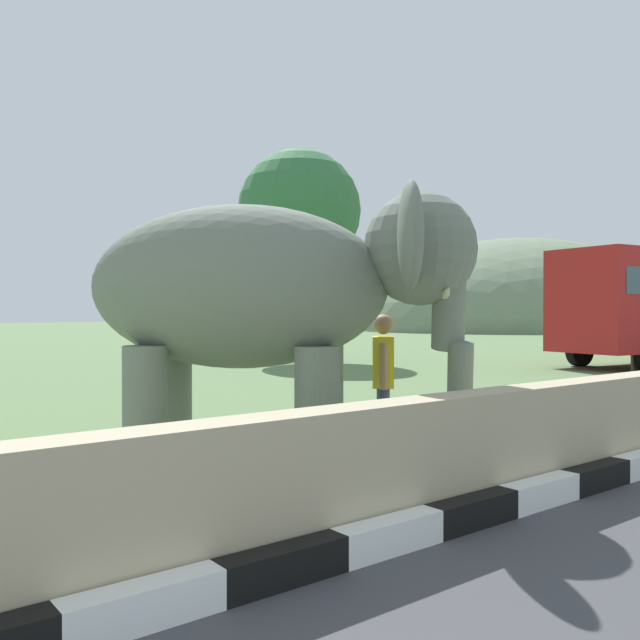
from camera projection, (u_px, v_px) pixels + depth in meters
name	position (u px, v px, depth m)	size (l,w,h in m)	color
barrier_parapet	(269.00, 492.00, 4.40)	(28.00, 0.36, 1.00)	tan
elephant	(274.00, 291.00, 6.94)	(3.88, 3.78, 2.91)	slate
person_handler	(383.00, 378.00, 7.69)	(0.51, 0.53, 1.66)	navy
tree_distant	(299.00, 212.00, 23.27)	(4.27, 4.27, 7.32)	brown
hill_east	(523.00, 329.00, 64.88)	(35.81, 28.65, 17.41)	slate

